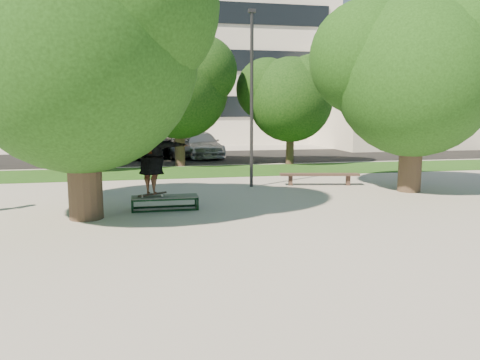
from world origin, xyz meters
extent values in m
plane|color=gray|center=(0.00, 0.00, 0.00)|extent=(120.00, 120.00, 0.00)
cube|color=#184012|center=(1.00, 9.50, 0.01)|extent=(30.00, 4.00, 0.02)
cube|color=black|center=(0.00, 16.00, 0.01)|extent=(40.00, 8.00, 0.01)
cylinder|color=#38281E|center=(-4.20, 1.00, 1.60)|extent=(0.84, 0.84, 3.20)
sphere|color=#17360E|center=(-4.20, 1.00, 4.07)|extent=(5.80, 5.80, 5.80)
sphere|color=#17360E|center=(-5.65, 1.87, 4.79)|extent=(4.35, 4.35, 4.35)
sphere|color=#17360E|center=(-2.90, 0.42, 5.08)|extent=(4.06, 4.06, 4.06)
cylinder|color=#38281E|center=(6.00, 3.00, 1.50)|extent=(0.76, 0.76, 3.00)
sphere|color=#17360E|center=(6.00, 3.00, 3.78)|extent=(5.20, 5.20, 5.20)
sphere|color=#17360E|center=(4.70, 3.78, 4.43)|extent=(3.90, 3.90, 3.90)
sphere|color=#17360E|center=(7.17, 2.48, 4.69)|extent=(3.64, 3.64, 3.64)
cylinder|color=#38281E|center=(-6.50, 11.00, 1.40)|extent=(0.44, 0.44, 2.80)
sphere|color=black|center=(-6.50, 11.00, 3.46)|extent=(4.40, 4.40, 4.40)
sphere|color=black|center=(-7.60, 11.66, 4.01)|extent=(3.30, 3.30, 3.30)
sphere|color=black|center=(-5.51, 10.56, 4.23)|extent=(3.08, 3.08, 3.08)
cylinder|color=#38281E|center=(-1.00, 12.00, 1.50)|extent=(0.50, 0.50, 3.00)
sphere|color=black|center=(-1.00, 12.00, 3.72)|extent=(4.80, 4.80, 4.80)
sphere|color=black|center=(-2.20, 12.72, 4.32)|extent=(3.60, 3.60, 3.60)
sphere|color=black|center=(0.08, 11.52, 4.56)|extent=(3.36, 3.36, 3.36)
cylinder|color=#38281E|center=(4.50, 11.50, 1.30)|extent=(0.40, 0.40, 2.60)
sphere|color=black|center=(4.50, 11.50, 3.23)|extent=(4.20, 4.20, 4.20)
sphere|color=black|center=(3.45, 12.13, 3.75)|extent=(3.15, 3.15, 3.15)
sphere|color=black|center=(5.45, 11.08, 3.96)|extent=(2.94, 2.94, 2.94)
cylinder|color=#2D2D30|center=(1.00, 5.00, 3.00)|extent=(0.12, 0.12, 6.00)
cube|color=#2D2D30|center=(1.00, 5.00, 6.05)|extent=(0.25, 0.15, 0.12)
cube|color=silver|center=(-2.00, 32.00, 8.00)|extent=(30.00, 14.00, 16.00)
cube|color=black|center=(-2.00, 24.94, 3.00)|extent=(27.60, 0.12, 1.60)
cube|color=black|center=(-2.00, 24.94, 6.50)|extent=(27.60, 0.12, 1.60)
cube|color=black|center=(-2.00, 24.94, 10.00)|extent=(27.60, 0.12, 1.60)
cube|color=beige|center=(18.00, 22.00, 4.00)|extent=(15.00, 10.00, 8.00)
cube|color=#475147|center=(-2.21, 1.69, 0.36)|extent=(1.80, 0.60, 0.03)
cylinder|color=white|center=(-2.81, 1.61, 0.40)|extent=(0.06, 0.03, 0.06)
cylinder|color=white|center=(-2.81, 1.77, 0.40)|extent=(0.06, 0.03, 0.06)
cylinder|color=white|center=(-2.27, 1.61, 0.40)|extent=(0.06, 0.03, 0.06)
cylinder|color=white|center=(-2.27, 1.77, 0.40)|extent=(0.06, 0.03, 0.06)
cube|color=black|center=(-2.54, 1.69, 0.44)|extent=(0.78, 0.20, 0.10)
imported|color=brown|center=(-2.54, 1.69, 1.31)|extent=(2.18, 1.28, 1.72)
cube|color=#453229|center=(2.47, 5.02, 0.19)|extent=(0.17, 0.17, 0.38)
cube|color=#453229|center=(4.53, 4.62, 0.19)|extent=(0.17, 0.17, 0.38)
cube|color=#453229|center=(3.50, 4.82, 0.40)|extent=(2.89, 0.93, 0.08)
imported|color=#B0B1B5|center=(-3.50, 16.50, 0.77)|extent=(1.98, 4.56, 1.53)
imported|color=black|center=(-2.06, 16.49, 0.71)|extent=(2.34, 4.54, 1.43)
imported|color=#515155|center=(-0.54, 16.36, 0.66)|extent=(3.00, 5.09, 1.33)
imported|color=#B4B5B9|center=(0.50, 16.04, 0.72)|extent=(2.49, 5.14, 1.44)
camera|label=1|loc=(-2.72, -11.09, 2.70)|focal=35.00mm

